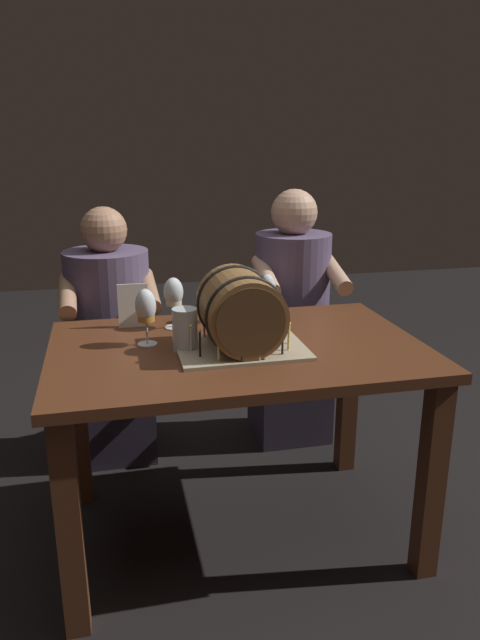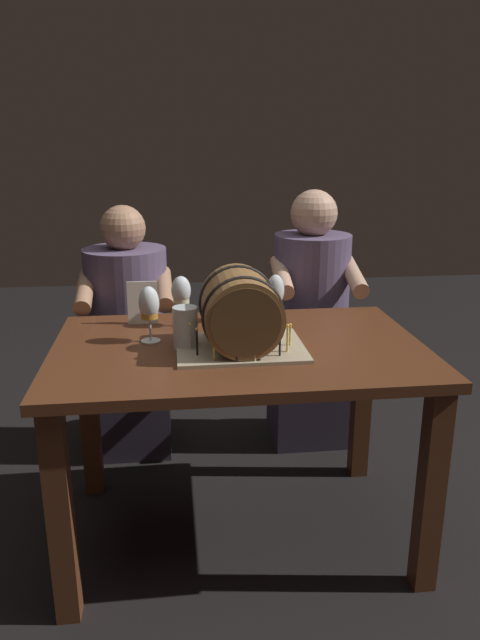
# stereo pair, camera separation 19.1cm
# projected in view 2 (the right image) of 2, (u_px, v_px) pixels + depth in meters

# --- Properties ---
(ground_plane) EXTENTS (8.00, 8.00, 0.00)m
(ground_plane) POSITION_uv_depth(u_px,v_px,m) (239.00, 531.00, 2.20)
(ground_plane) COLOR black
(dining_table) EXTENTS (1.24, 0.80, 0.73)m
(dining_table) POSITION_uv_depth(u_px,v_px,m) (239.00, 378.00, 2.02)
(dining_table) COLOR #562D19
(dining_table) RESTS_ON ground
(barrel_cake) EXTENTS (0.42, 0.32, 0.26)m
(barrel_cake) POSITION_uv_depth(u_px,v_px,m) (240.00, 313.00, 1.91)
(barrel_cake) COLOR tan
(barrel_cake) RESTS_ON dining_table
(wine_glass_amber) EXTENTS (0.07, 0.07, 0.19)m
(wine_glass_amber) POSITION_uv_depth(u_px,v_px,m) (149.00, 306.00, 1.98)
(wine_glass_amber) COLOR white
(wine_glass_amber) RESTS_ON dining_table
(wine_glass_white) EXTENTS (0.07, 0.07, 0.19)m
(wine_glass_white) POSITION_uv_depth(u_px,v_px,m) (181.00, 293.00, 2.15)
(wine_glass_white) COLOR white
(wine_glass_white) RESTS_ON dining_table
(wine_glass_red) EXTENTS (0.07, 0.07, 0.19)m
(wine_glass_red) POSITION_uv_depth(u_px,v_px,m) (275.00, 293.00, 2.18)
(wine_glass_red) COLOR white
(wine_glass_red) RESTS_ON dining_table
(wine_glass_empty) EXTENTS (0.07, 0.07, 0.20)m
(wine_glass_empty) POSITION_uv_depth(u_px,v_px,m) (236.00, 285.00, 2.21)
(wine_glass_empty) COLOR white
(wine_glass_empty) RESTS_ON dining_table
(beer_pint) EXTENTS (0.08, 0.08, 0.14)m
(beer_pint) POSITION_uv_depth(u_px,v_px,m) (185.00, 329.00, 1.93)
(beer_pint) COLOR white
(beer_pint) RESTS_ON dining_table
(menu_card) EXTENTS (0.11, 0.02, 0.16)m
(menu_card) POSITION_uv_depth(u_px,v_px,m) (143.00, 303.00, 2.19)
(menu_card) COLOR silver
(menu_card) RESTS_ON dining_table
(person_seated_left) EXTENTS (0.40, 0.48, 1.13)m
(person_seated_left) POSITION_uv_depth(u_px,v_px,m) (129.00, 340.00, 2.66)
(person_seated_left) COLOR #372D40
(person_seated_left) RESTS_ON ground
(person_seated_right) EXTENTS (0.40, 0.48, 1.18)m
(person_seated_right) POSITION_uv_depth(u_px,v_px,m) (310.00, 329.00, 2.75)
(person_seated_right) COLOR #372D40
(person_seated_right) RESTS_ON ground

